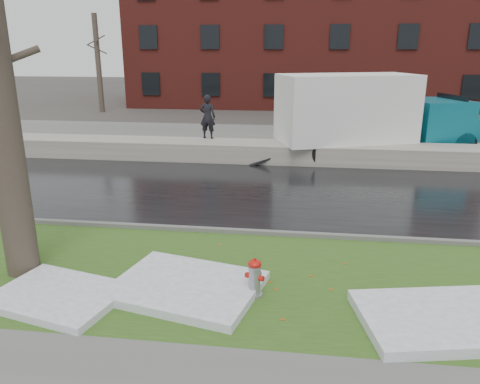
# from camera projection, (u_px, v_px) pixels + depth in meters

# --- Properties ---
(ground) EXTENTS (120.00, 120.00, 0.00)m
(ground) POSITION_uv_depth(u_px,v_px,m) (209.00, 250.00, 10.45)
(ground) COLOR #47423D
(ground) RESTS_ON ground
(verge) EXTENTS (60.00, 4.50, 0.04)m
(verge) POSITION_uv_depth(u_px,v_px,m) (197.00, 276.00, 9.26)
(verge) COLOR #2A4E1A
(verge) RESTS_ON ground
(road) EXTENTS (60.00, 7.00, 0.03)m
(road) POSITION_uv_depth(u_px,v_px,m) (237.00, 191.00, 14.71)
(road) COLOR black
(road) RESTS_ON ground
(parking_lot) EXTENTS (60.00, 9.00, 0.03)m
(parking_lot) POSITION_uv_depth(u_px,v_px,m) (261.00, 140.00, 22.75)
(parking_lot) COLOR slate
(parking_lot) RESTS_ON ground
(curb) EXTENTS (60.00, 0.15, 0.14)m
(curb) POSITION_uv_depth(u_px,v_px,m) (217.00, 231.00, 11.38)
(curb) COLOR slate
(curb) RESTS_ON ground
(snowbank) EXTENTS (60.00, 1.60, 0.75)m
(snowbank) POSITION_uv_depth(u_px,v_px,m) (252.00, 152.00, 18.57)
(snowbank) COLOR #ACA89D
(snowbank) RESTS_ON ground
(brick_building) EXTENTS (26.00, 12.00, 10.00)m
(brick_building) POSITION_uv_depth(u_px,v_px,m) (306.00, 38.00, 37.11)
(brick_building) COLOR maroon
(brick_building) RESTS_ON ground
(bg_tree_left) EXTENTS (1.40, 1.62, 6.50)m
(bg_tree_left) POSITION_uv_depth(u_px,v_px,m) (98.00, 63.00, 31.80)
(bg_tree_left) COLOR brown
(bg_tree_left) RESTS_ON ground
(bg_tree_center) EXTENTS (1.40, 1.62, 6.50)m
(bg_tree_center) POSITION_uv_depth(u_px,v_px,m) (197.00, 61.00, 34.83)
(bg_tree_center) COLOR brown
(bg_tree_center) RESTS_ON ground
(fire_hydrant) EXTENTS (0.37, 0.35, 0.74)m
(fire_hydrant) POSITION_uv_depth(u_px,v_px,m) (255.00, 276.00, 8.36)
(fire_hydrant) COLOR gray
(fire_hydrant) RESTS_ON verge
(box_truck) EXTENTS (9.98, 5.11, 3.35)m
(box_truck) POSITION_uv_depth(u_px,v_px,m) (371.00, 114.00, 18.74)
(box_truck) COLOR black
(box_truck) RESTS_ON ground
(worker) EXTENTS (0.68, 0.47, 1.78)m
(worker) POSITION_uv_depth(u_px,v_px,m) (208.00, 117.00, 19.01)
(worker) COLOR black
(worker) RESTS_ON snowbank
(snow_patch_near) EXTENTS (2.99, 2.55, 0.16)m
(snow_patch_near) POSITION_uv_depth(u_px,v_px,m) (186.00, 287.00, 8.63)
(snow_patch_near) COLOR white
(snow_patch_near) RESTS_ON verge
(snow_patch_far) EXTENTS (2.52, 2.08, 0.14)m
(snow_patch_far) POSITION_uv_depth(u_px,v_px,m) (58.00, 296.00, 8.34)
(snow_patch_far) COLOR white
(snow_patch_far) RESTS_ON verge
(snow_patch_side) EXTENTS (3.10, 2.32, 0.18)m
(snow_patch_side) POSITION_uv_depth(u_px,v_px,m) (448.00, 319.00, 7.58)
(snow_patch_side) COLOR white
(snow_patch_side) RESTS_ON verge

